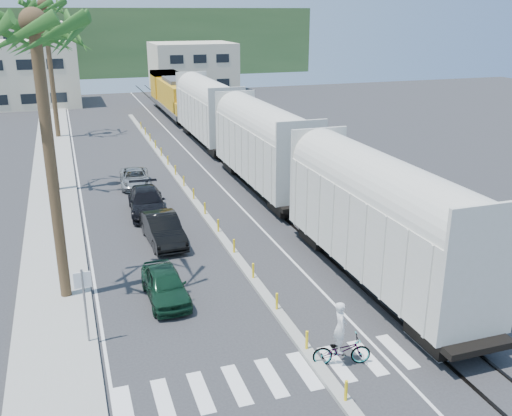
{
  "coord_description": "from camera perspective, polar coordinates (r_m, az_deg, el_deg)",
  "views": [
    {
      "loc": [
        -7.32,
        -17.0,
        11.51
      ],
      "look_at": [
        1.48,
        8.98,
        2.0
      ],
      "focal_mm": 40.0,
      "sensor_mm": 36.0,
      "label": 1
    }
  ],
  "objects": [
    {
      "name": "rails",
      "position": [
        48.04,
        -3.32,
        5.27
      ],
      "size": [
        1.56,
        100.0,
        0.06
      ],
      "color": "black",
      "rests_on": "ground"
    },
    {
      "name": "car_third",
      "position": [
        34.61,
        -10.87,
        0.62
      ],
      "size": [
        2.65,
        5.29,
        1.46
      ],
      "primitive_type": "imported",
      "rotation": [
        0.0,
        0.0,
        -0.06
      ],
      "color": "black",
      "rests_on": "ground"
    },
    {
      "name": "lane_markings",
      "position": [
        43.85,
        -11.31,
        3.54
      ],
      "size": [
        9.42,
        90.0,
        0.01
      ],
      "color": "silver",
      "rests_on": "ground"
    },
    {
      "name": "street_sign",
      "position": [
        21.26,
        -16.81,
        -8.43
      ],
      "size": [
        0.6,
        0.08,
        3.0
      ],
      "color": "slate",
      "rests_on": "ground"
    },
    {
      "name": "palm_trees",
      "position": [
        39.71,
        -20.78,
        16.94
      ],
      "size": [
        3.5,
        37.2,
        13.75
      ],
      "color": "brown",
      "rests_on": "ground"
    },
    {
      "name": "car_rear",
      "position": [
        40.24,
        -12.02,
        2.95
      ],
      "size": [
        2.57,
        4.54,
        1.18
      ],
      "primitive_type": "imported",
      "rotation": [
        0.0,
        0.0,
        -0.07
      ],
      "color": "#949799",
      "rests_on": "ground"
    },
    {
      "name": "buildings",
      "position": [
        88.94,
        -18.61,
        13.56
      ],
      "size": [
        38.0,
        27.0,
        10.0
      ],
      "color": "beige",
      "rests_on": "ground"
    },
    {
      "name": "hillside",
      "position": [
        117.35,
        -15.72,
        15.76
      ],
      "size": [
        80.0,
        20.0,
        12.0
      ],
      "primitive_type": "cube",
      "color": "#385628",
      "rests_on": "ground"
    },
    {
      "name": "car_second",
      "position": [
        30.07,
        -9.31,
        -2.09
      ],
      "size": [
        2.15,
        4.8,
        1.52
      ],
      "primitive_type": "imported",
      "rotation": [
        0.0,
        0.0,
        0.06
      ],
      "color": "black",
      "rests_on": "ground"
    },
    {
      "name": "freight_train",
      "position": [
        43.29,
        -1.82,
        7.65
      ],
      "size": [
        3.0,
        60.94,
        5.85
      ],
      "color": "beige",
      "rests_on": "ground"
    },
    {
      "name": "sidewalk",
      "position": [
        43.54,
        -19.61,
        2.77
      ],
      "size": [
        3.0,
        90.0,
        0.15
      ],
      "primitive_type": "cube",
      "color": "gray",
      "rests_on": "ground"
    },
    {
      "name": "cyclist",
      "position": [
        20.15,
        8.53,
        -13.38
      ],
      "size": [
        1.63,
        2.33,
        2.39
      ],
      "rotation": [
        0.0,
        0.0,
        1.33
      ],
      "color": "#9EA0A5",
      "rests_on": "ground"
    },
    {
      "name": "crosswalk",
      "position": [
        20.27,
        6.23,
        -15.59
      ],
      "size": [
        14.0,
        2.2,
        0.01
      ],
      "primitive_type": "cube",
      "color": "silver",
      "rests_on": "ground"
    },
    {
      "name": "car_lead",
      "position": [
        24.32,
        -9.07,
        -7.58
      ],
      "size": [
        1.82,
        4.08,
        1.36
      ],
      "primitive_type": "imported",
      "rotation": [
        0.0,
        0.0,
        0.03
      ],
      "color": "#10301E",
      "rests_on": "ground"
    },
    {
      "name": "ground",
      "position": [
        21.79,
        3.98,
        -12.81
      ],
      "size": [
        140.0,
        140.0,
        0.0
      ],
      "primitive_type": "plane",
      "color": "#28282B",
      "rests_on": "ground"
    },
    {
      "name": "median",
      "position": [
        39.37,
        -7.2,
        2.1
      ],
      "size": [
        0.45,
        60.0,
        0.85
      ],
      "color": "gray",
      "rests_on": "ground"
    }
  ]
}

